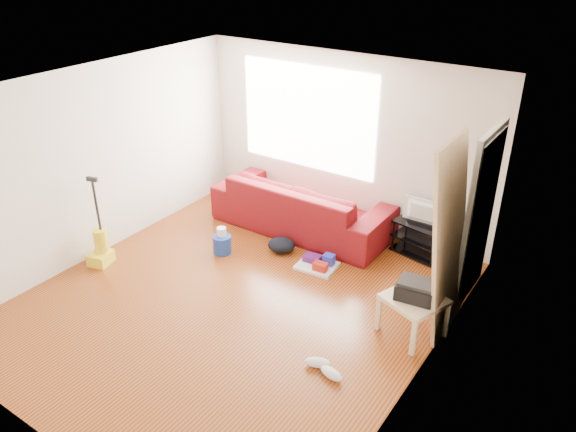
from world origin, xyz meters
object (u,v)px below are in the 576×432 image
Objects in this scene: side_table at (414,303)px; cleaning_tray at (318,264)px; tv_stand at (419,238)px; vacuum at (101,248)px; sofa at (302,228)px; backpack at (281,251)px; bucket at (223,252)px.

side_table is 1.35× the size of cleaning_tray.
tv_stand is 4.21m from vacuum.
tv_stand is (1.70, 0.27, 0.24)m from sofa.
vacuum reaches higher than sofa.
side_table is at bearing -35.84° from backpack.
backpack is at bearing 35.43° from bucket.
cleaning_tray is 1.45× the size of backpack.
bucket is at bearing 176.83° from side_table.
tv_stand reaches higher than bucket.
sofa is 4.85× the size of cleaning_tray.
cleaning_tray reaches higher than backpack.
cleaning_tray is (1.28, 0.41, 0.05)m from bucket.
sofa is at bearing 149.66° from side_table.
cleaning_tray is at bearing -121.44° from tv_stand.
sofa is 2.82m from vacuum.
tv_stand is at bearing 12.47° from backpack.
tv_stand is at bearing 33.17° from bucket.
sofa reaches higher than bucket.
bucket is (-2.22, -1.45, -0.24)m from tv_stand.
vacuum is at bearing 53.66° from sofa.
cleaning_tray is at bearing 159.79° from side_table.
vacuum is (-2.42, -1.49, 0.17)m from cleaning_tray.
backpack is at bearing -137.24° from tv_stand.
sofa is 1.08m from cleaning_tray.
cleaning_tray reaches higher than bucket.
vacuum is (-3.36, -2.54, -0.02)m from tv_stand.
vacuum is (-1.67, -2.27, 0.22)m from sofa.
backpack is 2.39m from vacuum.
sofa is at bearing 37.61° from vacuum.
cleaning_tray is (-1.53, 0.56, -0.33)m from side_table.
cleaning_tray is at bearing 15.61° from vacuum.
bucket is (-0.52, -1.18, 0.00)m from sofa.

